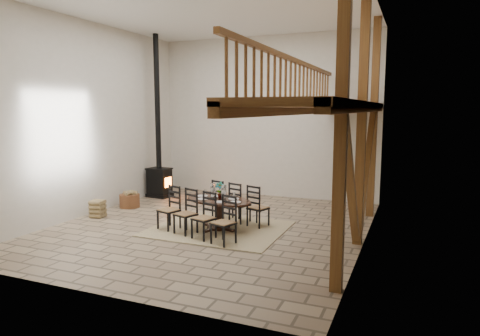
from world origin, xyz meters
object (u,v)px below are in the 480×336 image
at_px(dining_table, 216,214).
at_px(log_stack, 98,209).
at_px(log_basket, 130,200).
at_px(wood_stove, 159,162).

distance_m(dining_table, log_stack, 3.31).
relative_size(log_basket, log_stack, 1.26).
xyz_separation_m(dining_table, log_basket, (-3.25, 1.12, -0.17)).
bearing_deg(dining_table, log_stack, -159.86).
bearing_deg(dining_table, log_basket, 178.93).
distance_m(wood_stove, log_basket, 1.81).
relative_size(dining_table, log_stack, 5.36).
bearing_deg(dining_table, wood_stove, 158.57).
height_order(log_basket, log_stack, log_basket).
xyz_separation_m(log_basket, log_stack, (-0.06, -1.25, 0.02)).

